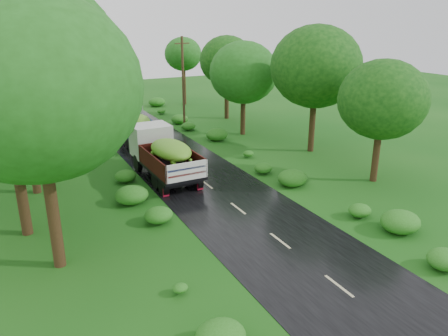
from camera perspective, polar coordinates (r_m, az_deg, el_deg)
ground at (r=17.83m, az=14.78°, el=-14.72°), size 120.00×120.00×0.00m
road at (r=21.20m, az=5.82°, el=-8.29°), size 6.50×80.00×0.02m
road_lines at (r=21.95m, az=4.40°, el=-7.21°), size 0.12×69.60×0.00m
truck_near at (r=27.80m, az=-8.05°, el=2.10°), size 2.63×7.13×2.98m
truck_far at (r=36.55m, az=-11.73°, el=5.80°), size 2.43×6.58×2.75m
utility_pole at (r=39.94m, az=-5.35°, el=11.10°), size 1.43×0.29×8.16m
trees_left at (r=32.51m, az=-26.57°, el=12.41°), size 6.06×34.17×9.80m
trees_right at (r=37.11m, az=5.23°, el=12.67°), size 5.68×32.00×7.98m
shrubs at (r=28.40m, az=-3.97°, el=-0.21°), size 11.90×44.00×0.70m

